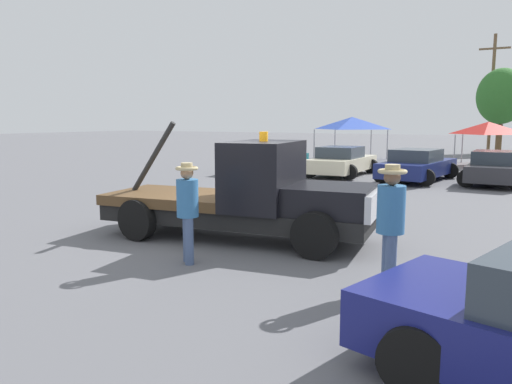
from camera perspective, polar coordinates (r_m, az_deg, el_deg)
ground_plane at (r=10.84m, az=-2.31°, el=-5.31°), size 160.00×160.00×0.00m
tow_truck at (r=10.52m, az=-0.57°, el=-0.67°), size 6.08×2.68×2.51m
person_near_truck at (r=7.58m, az=15.13°, el=-2.83°), size 0.42×0.42×1.90m
person_at_hood at (r=8.87m, az=-7.83°, el=-1.43°), size 0.40×0.40×1.80m
parked_car_teal at (r=24.36m, az=1.37°, el=3.80°), size 2.71×4.94×1.34m
parked_car_cream at (r=23.22m, az=9.75°, el=3.46°), size 2.52×4.72×1.34m
parked_car_navy at (r=21.98m, az=17.94°, el=2.92°), size 2.85×5.07×1.34m
parked_car_charcoal at (r=21.89m, az=25.66°, el=2.48°), size 2.40×4.48×1.34m
canopy_tent_blue at (r=32.32m, az=10.92°, el=7.74°), size 3.67×3.67×2.72m
canopy_tent_red at (r=30.65m, az=25.01°, el=6.64°), size 3.03×3.03×2.44m
tree_center at (r=42.11m, az=26.27°, el=9.76°), size 3.56×3.56×6.36m
utility_pole at (r=43.04m, az=25.36°, el=10.42°), size 2.20×0.24×8.99m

